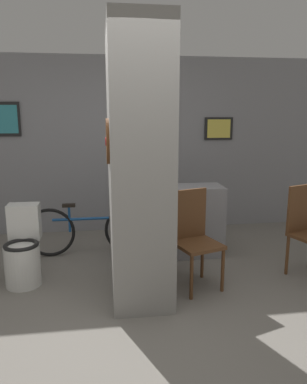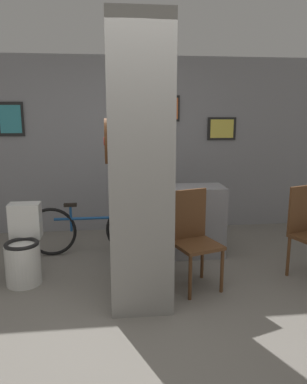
# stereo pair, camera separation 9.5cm
# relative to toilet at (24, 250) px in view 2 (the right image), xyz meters

# --- Properties ---
(ground_plane) EXTENTS (14.00, 14.00, 0.00)m
(ground_plane) POSITION_rel_toilet_xyz_m (1.15, -0.89, -0.35)
(ground_plane) COLOR slate
(wall_back) EXTENTS (8.00, 0.09, 2.60)m
(wall_back) POSITION_rel_toilet_xyz_m (1.15, 1.74, 0.95)
(wall_back) COLOR gray
(wall_back) RESTS_ON ground_plane
(pillar_center) EXTENTS (0.59, 1.02, 2.60)m
(pillar_center) POSITION_rel_toilet_xyz_m (1.21, -0.38, 0.95)
(pillar_center) COLOR gray
(pillar_center) RESTS_ON ground_plane
(counter_shelf) EXTENTS (1.11, 0.44, 0.89)m
(counter_shelf) POSITION_rel_toilet_xyz_m (1.80, 0.55, 0.10)
(counter_shelf) COLOR gray
(counter_shelf) RESTS_ON ground_plane
(toilet) EXTENTS (0.37, 0.53, 0.83)m
(toilet) POSITION_rel_toilet_xyz_m (0.00, 0.00, 0.00)
(toilet) COLOR silver
(toilet) RESTS_ON ground_plane
(chair_near_pillar) EXTENTS (0.54, 0.54, 1.01)m
(chair_near_pillar) POSITION_rel_toilet_xyz_m (1.78, -0.30, 0.21)
(chair_near_pillar) COLOR brown
(chair_near_pillar) RESTS_ON ground_plane
(bicycle) EXTENTS (1.63, 0.42, 0.68)m
(bicycle) POSITION_rel_toilet_xyz_m (0.69, 0.72, -0.02)
(bicycle) COLOR black
(bicycle) RESTS_ON ground_plane
(bottle_tall) EXTENTS (0.09, 0.09, 0.26)m
(bottle_tall) POSITION_rel_toilet_xyz_m (1.54, 0.62, 0.64)
(bottle_tall) COLOR olive
(bottle_tall) RESTS_ON counter_shelf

